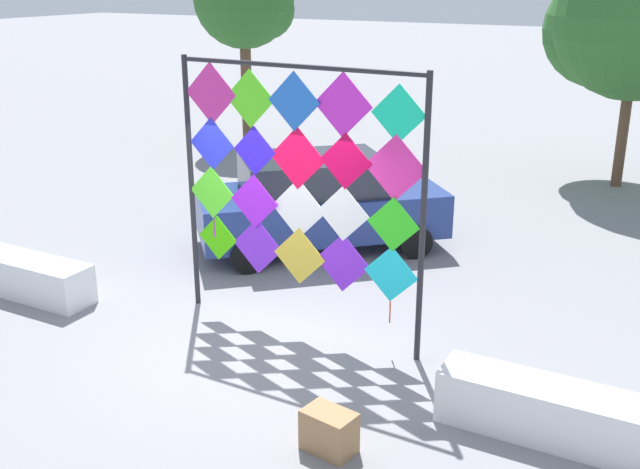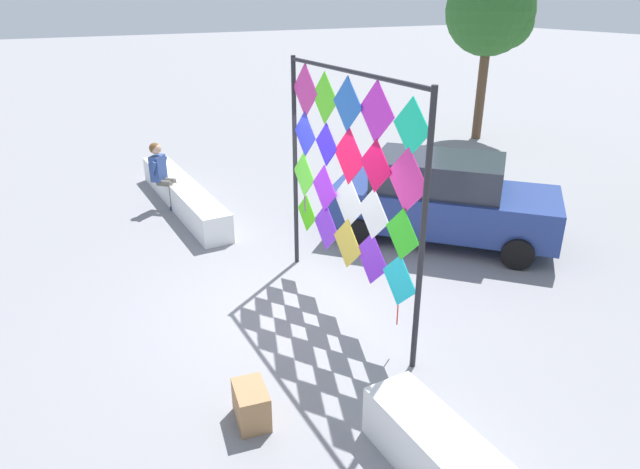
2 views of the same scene
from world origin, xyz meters
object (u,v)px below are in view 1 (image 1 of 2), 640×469
kite_display_rack (298,178)px  tree_palm_like (244,2)px  parked_car (318,202)px  tree_far_right (631,21)px  cardboard_box_large (329,431)px

kite_display_rack → tree_palm_like: bearing=126.9°
parked_car → tree_palm_like: size_ratio=0.81×
tree_palm_like → tree_far_right: bearing=2.6°
cardboard_box_large → tree_palm_like: size_ratio=0.10×
tree_palm_like → tree_far_right: tree_far_right is taller
cardboard_box_large → tree_palm_like: (-8.27, 11.05, 3.38)m
parked_car → cardboard_box_large: 5.66m
kite_display_rack → tree_palm_like: size_ratio=0.67×
parked_car → cardboard_box_large: bearing=-60.3°
parked_car → tree_far_right: (3.62, 6.56, 2.60)m
kite_display_rack → cardboard_box_large: 3.16m
parked_car → tree_far_right: 7.93m
tree_palm_like → tree_far_right: size_ratio=0.97×
parked_car → kite_display_rack: bearing=-65.9°
kite_display_rack → parked_car: kite_display_rack is taller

